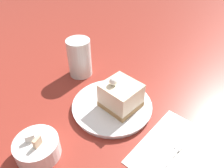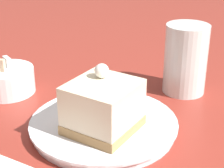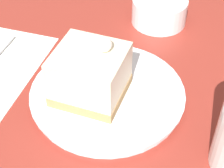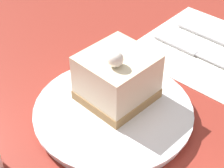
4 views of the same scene
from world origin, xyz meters
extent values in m
plane|color=maroon|center=(0.00, 0.00, 0.00)|extent=(4.00, 4.00, 0.00)
cylinder|color=white|center=(-0.01, 0.00, 0.01)|extent=(0.21, 0.21, 0.02)
cylinder|color=white|center=(-0.01, 0.00, 0.01)|extent=(0.22, 0.22, 0.00)
cube|color=#AD8451|center=(-0.03, -0.01, 0.02)|extent=(0.09, 0.09, 0.01)
cube|color=beige|center=(-0.03, -0.01, 0.06)|extent=(0.09, 0.09, 0.06)
sphere|color=white|center=(-0.02, 0.00, 0.10)|extent=(0.02, 0.02, 0.02)
cylinder|color=white|center=(0.01, 0.22, 0.02)|extent=(0.10, 0.10, 0.05)
cube|color=white|center=(0.02, 0.23, 0.05)|extent=(0.02, 0.02, 0.02)
cylinder|color=silver|center=(0.18, -0.05, 0.06)|extent=(0.08, 0.08, 0.12)
camera|label=1|loc=(-0.31, 0.32, 0.44)|focal=35.00mm
camera|label=2|loc=(-0.42, -0.26, 0.30)|focal=60.00mm
camera|label=3|loc=(0.12, -0.36, 0.39)|focal=60.00mm
camera|label=4|loc=(0.26, 0.26, 0.37)|focal=60.00mm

